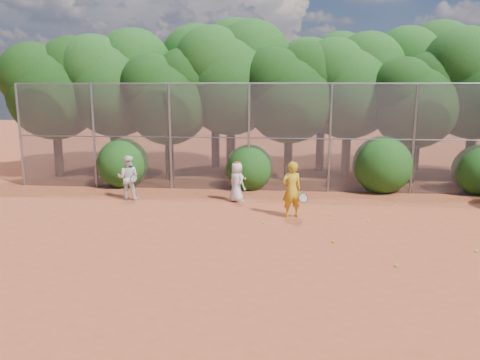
# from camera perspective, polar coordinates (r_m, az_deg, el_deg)

# --- Properties ---
(ground) EXTENTS (80.00, 80.00, 0.00)m
(ground) POSITION_cam_1_polar(r_m,az_deg,el_deg) (12.07, 3.64, -7.59)
(ground) COLOR #9B4023
(ground) RESTS_ON ground
(fence_back) EXTENTS (20.05, 0.09, 4.03)m
(fence_back) POSITION_cam_1_polar(r_m,az_deg,el_deg) (17.51, 3.97, 5.28)
(fence_back) COLOR gray
(fence_back) RESTS_ON ground
(tree_0) EXTENTS (4.38, 3.81, 6.00)m
(tree_0) POSITION_cam_1_polar(r_m,az_deg,el_deg) (21.75, -21.65, 10.68)
(tree_0) COLOR black
(tree_0) RESTS_ON ground
(tree_1) EXTENTS (4.64, 4.03, 6.35)m
(tree_1) POSITION_cam_1_polar(r_m,az_deg,el_deg) (21.22, -14.91, 11.73)
(tree_1) COLOR black
(tree_1) RESTS_ON ground
(tree_2) EXTENTS (3.99, 3.47, 5.47)m
(tree_2) POSITION_cam_1_polar(r_m,az_deg,el_deg) (19.82, -8.65, 10.34)
(tree_2) COLOR black
(tree_2) RESTS_ON ground
(tree_3) EXTENTS (4.89, 4.26, 6.70)m
(tree_3) POSITION_cam_1_polar(r_m,az_deg,el_deg) (20.37, -0.97, 12.78)
(tree_3) COLOR black
(tree_3) RESTS_ON ground
(tree_4) EXTENTS (4.19, 3.64, 5.73)m
(tree_4) POSITION_cam_1_polar(r_m,az_deg,el_deg) (19.64, 6.21, 10.90)
(tree_4) COLOR black
(tree_4) RESTS_ON ground
(tree_5) EXTENTS (4.51, 3.92, 6.17)m
(tree_5) POSITION_cam_1_polar(r_m,az_deg,el_deg) (20.62, 13.32, 11.50)
(tree_5) COLOR black
(tree_5) RESTS_ON ground
(tree_6) EXTENTS (3.86, 3.36, 5.29)m
(tree_6) POSITION_cam_1_polar(r_m,az_deg,el_deg) (20.13, 20.77, 9.42)
(tree_6) COLOR black
(tree_6) RESTS_ON ground
(tree_7) EXTENTS (4.77, 4.14, 6.53)m
(tree_7) POSITION_cam_1_polar(r_m,az_deg,el_deg) (21.49, 27.09, 11.17)
(tree_7) COLOR black
(tree_7) RESTS_ON ground
(tree_9) EXTENTS (4.83, 4.20, 6.62)m
(tree_9) POSITION_cam_1_polar(r_m,az_deg,el_deg) (23.73, -15.30, 12.06)
(tree_9) COLOR black
(tree_9) RESTS_ON ground
(tree_10) EXTENTS (5.15, 4.48, 7.06)m
(tree_10) POSITION_cam_1_polar(r_m,az_deg,el_deg) (22.69, -2.91, 13.22)
(tree_10) COLOR black
(tree_10) RESTS_ON ground
(tree_11) EXTENTS (4.64, 4.03, 6.35)m
(tree_11) POSITION_cam_1_polar(r_m,az_deg,el_deg) (22.11, 10.15, 11.90)
(tree_11) COLOR black
(tree_11) RESTS_ON ground
(tree_12) EXTENTS (5.02, 4.37, 6.88)m
(tree_12) POSITION_cam_1_polar(r_m,az_deg,el_deg) (23.50, 21.32, 12.13)
(tree_12) COLOR black
(tree_12) RESTS_ON ground
(bush_0) EXTENTS (2.00, 2.00, 2.00)m
(bush_0) POSITION_cam_1_polar(r_m,az_deg,el_deg) (19.02, -14.07, 2.26)
(bush_0) COLOR #154210
(bush_0) RESTS_ON ground
(bush_1) EXTENTS (1.80, 1.80, 1.80)m
(bush_1) POSITION_cam_1_polar(r_m,az_deg,el_deg) (18.01, 1.14, 1.78)
(bush_1) COLOR #154210
(bush_1) RESTS_ON ground
(bush_2) EXTENTS (2.20, 2.20, 2.20)m
(bush_2) POSITION_cam_1_polar(r_m,az_deg,el_deg) (18.30, 16.96, 2.07)
(bush_2) COLOR #154210
(bush_2) RESTS_ON ground
(bush_3) EXTENTS (1.90, 1.90, 1.90)m
(bush_3) POSITION_cam_1_polar(r_m,az_deg,el_deg) (19.34, 27.15, 1.33)
(bush_3) COLOR #154210
(bush_3) RESTS_ON ground
(player_yellow) EXTENTS (0.87, 0.60, 1.71)m
(player_yellow) POSITION_cam_1_polar(r_m,az_deg,el_deg) (14.15, 6.30, -1.17)
(player_yellow) COLOR gold
(player_yellow) RESTS_ON ground
(player_teen) EXTENTS (0.79, 0.78, 1.40)m
(player_teen) POSITION_cam_1_polar(r_m,az_deg,el_deg) (15.98, -0.39, -0.21)
(player_teen) COLOR silver
(player_teen) RESTS_ON ground
(player_white) EXTENTS (0.86, 0.73, 1.55)m
(player_white) POSITION_cam_1_polar(r_m,az_deg,el_deg) (16.78, -13.47, 0.30)
(player_white) COLOR white
(player_white) RESTS_ON ground
(ball_0) EXTENTS (0.07, 0.07, 0.07)m
(ball_0) POSITION_cam_1_polar(r_m,az_deg,el_deg) (12.23, 11.32, -7.36)
(ball_0) COLOR #BED226
(ball_0) RESTS_ON ground
(ball_1) EXTENTS (0.07, 0.07, 0.07)m
(ball_1) POSITION_cam_1_polar(r_m,az_deg,el_deg) (14.21, 15.35, -4.89)
(ball_1) COLOR #BED226
(ball_1) RESTS_ON ground
(ball_2) EXTENTS (0.07, 0.07, 0.07)m
(ball_2) POSITION_cam_1_polar(r_m,az_deg,el_deg) (11.03, 18.53, -9.86)
(ball_2) COLOR #BED226
(ball_2) RESTS_ON ground
(ball_3) EXTENTS (0.07, 0.07, 0.07)m
(ball_3) POSITION_cam_1_polar(r_m,az_deg,el_deg) (12.67, 26.82, -7.75)
(ball_3) COLOR #BED226
(ball_3) RESTS_ON ground
(ball_4) EXTENTS (0.07, 0.07, 0.07)m
(ball_4) POSITION_cam_1_polar(r_m,az_deg,el_deg) (13.60, 2.88, -5.21)
(ball_4) COLOR #BED226
(ball_4) RESTS_ON ground
(ball_5) EXTENTS (0.07, 0.07, 0.07)m
(ball_5) POSITION_cam_1_polar(r_m,az_deg,el_deg) (16.16, 18.53, -3.10)
(ball_5) COLOR #BED226
(ball_5) RESTS_ON ground
(ball_6) EXTENTS (0.07, 0.07, 0.07)m
(ball_6) POSITION_cam_1_polar(r_m,az_deg,el_deg) (14.66, 10.73, -4.16)
(ball_6) COLOR #BED226
(ball_6) RESTS_ON ground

